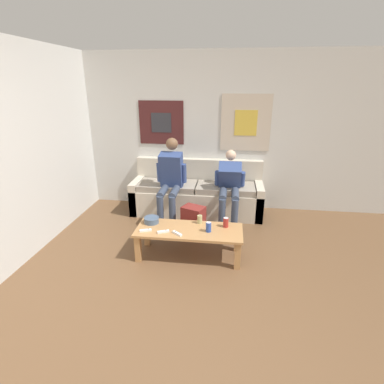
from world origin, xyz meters
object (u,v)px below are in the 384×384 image
object	(u,v)px
person_seated_teen	(229,185)
game_controller_near_right	(146,230)
person_seated_adult	(170,178)
drink_can_blue	(209,227)
drink_can_red	(226,222)
couch	(197,195)
game_controller_near_left	(163,232)
backpack	(193,220)
ceramic_bowl	(152,220)
coffee_table	(189,234)
pillar_candle	(200,219)
game_controller_far_center	(177,233)

from	to	relation	value
person_seated_teen	game_controller_near_right	world-z (taller)	person_seated_teen
person_seated_adult	drink_can_blue	bearing A→B (deg)	-57.45
person_seated_teen	drink_can_red	xyz separation A→B (m)	(-0.03, -0.93, -0.17)
couch	person_seated_teen	size ratio (longest dim) A/B	1.97
couch	game_controller_near_left	bearing A→B (deg)	-98.85
backpack	ceramic_bowl	distance (m)	0.73
coffee_table	person_seated_teen	size ratio (longest dim) A/B	1.21
couch	pillar_candle	size ratio (longest dim) A/B	17.66
couch	game_controller_far_center	bearing A→B (deg)	-92.30
person_seated_adult	backpack	distance (m)	0.75
person_seated_teen	ceramic_bowl	xyz separation A→B (m)	(-0.97, -0.94, -0.19)
person_seated_teen	drink_can_red	distance (m)	0.95
game_controller_near_right	ceramic_bowl	bearing A→B (deg)	87.09
drink_can_blue	drink_can_red	xyz separation A→B (m)	(0.20, 0.15, 0.00)
game_controller_near_right	drink_can_red	bearing A→B (deg)	14.21
game_controller_near_left	game_controller_far_center	xyz separation A→B (m)	(0.17, -0.02, 0.00)
drink_can_red	game_controller_far_center	distance (m)	0.63
game_controller_near_left	game_controller_far_center	size ratio (longest dim) A/B	1.09
pillar_candle	ceramic_bowl	bearing A→B (deg)	-173.83
ceramic_bowl	drink_can_blue	bearing A→B (deg)	-11.21
person_seated_teen	drink_can_red	size ratio (longest dim) A/B	8.69
person_seated_teen	game_controller_far_center	size ratio (longest dim) A/B	8.08
backpack	ceramic_bowl	bearing A→B (deg)	-132.73
couch	ceramic_bowl	world-z (taller)	couch
coffee_table	drink_can_red	bearing A→B (deg)	15.21
drink_can_blue	game_controller_near_right	world-z (taller)	drink_can_blue
couch	person_seated_teen	world-z (taller)	person_seated_teen
coffee_table	game_controller_far_center	world-z (taller)	game_controller_far_center
ceramic_bowl	pillar_candle	bearing A→B (deg)	6.17
couch	game_controller_far_center	size ratio (longest dim) A/B	15.95
game_controller_far_center	person_seated_teen	bearing A→B (deg)	63.80
game_controller_near_left	pillar_candle	bearing A→B (deg)	37.17
game_controller_near_right	person_seated_adult	bearing A→B (deg)	85.88
person_seated_teen	game_controller_near_right	distance (m)	1.55
coffee_table	backpack	size ratio (longest dim) A/B	3.27
couch	game_controller_near_left	world-z (taller)	couch
backpack	drink_can_blue	world-z (taller)	drink_can_blue
couch	drink_can_red	bearing A→B (deg)	-68.20
person_seated_teen	backpack	xyz separation A→B (m)	(-0.50, -0.43, -0.41)
ceramic_bowl	drink_can_blue	distance (m)	0.76
couch	drink_can_red	world-z (taller)	couch
coffee_table	ceramic_bowl	xyz separation A→B (m)	(-0.50, 0.12, 0.10)
person_seated_adult	drink_can_red	world-z (taller)	person_seated_adult
pillar_candle	drink_can_blue	distance (m)	0.25
backpack	game_controller_far_center	xyz separation A→B (m)	(-0.09, -0.78, 0.19)
drink_can_red	game_controller_near_right	bearing A→B (deg)	-165.79
pillar_candle	game_controller_far_center	distance (m)	0.41
person_seated_adult	person_seated_teen	world-z (taller)	person_seated_adult
pillar_candle	game_controller_near_right	xyz separation A→B (m)	(-0.63, -0.31, -0.04)
person_seated_teen	ceramic_bowl	world-z (taller)	person_seated_teen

